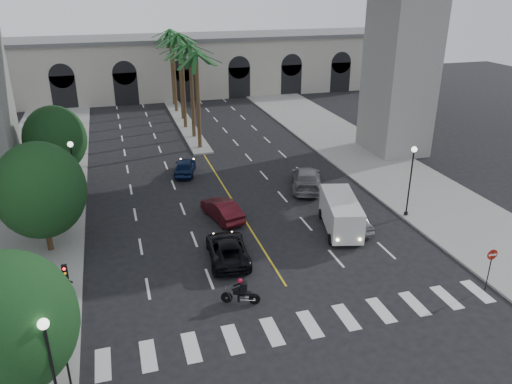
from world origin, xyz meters
name	(u,v)px	position (x,y,z in m)	size (l,w,h in m)	color
ground	(299,307)	(0.00, 0.00, 0.00)	(140.00, 140.00, 0.00)	black
sidewalk_left	(27,221)	(-15.00, 15.00, 0.07)	(8.00, 100.00, 0.15)	gray
sidewalk_right	(398,177)	(15.00, 15.00, 0.07)	(8.00, 100.00, 0.15)	gray
median	(185,123)	(0.00, 38.00, 0.10)	(2.00, 24.00, 0.20)	gray
pier_building	(165,66)	(0.00, 55.00, 4.27)	(71.00, 10.50, 8.50)	#B7B2A4
palm_a	(196,58)	(0.00, 28.00, 9.10)	(3.20, 3.20, 10.30)	#47331E
palm_b	(190,50)	(0.10, 32.00, 9.37)	(3.20, 3.20, 10.60)	#47331E
palm_c	(181,50)	(-0.20, 36.00, 8.91)	(3.20, 3.20, 10.10)	#47331E
palm_d	(179,39)	(0.15, 40.00, 9.65)	(3.20, 3.20, 10.90)	#47331E
palm_e	(172,39)	(-0.10, 44.00, 9.19)	(3.20, 3.20, 10.40)	#47331E
palm_f	(170,34)	(0.20, 48.00, 9.46)	(3.20, 3.20, 10.70)	#47331E
street_tree_near	(8,324)	(-13.00, -3.00, 4.02)	(5.20, 5.20, 6.89)	#382616
street_tree_mid	(40,190)	(-13.00, 10.00, 4.21)	(5.44, 5.44, 7.21)	#382616
street_tree_far	(55,139)	(-13.00, 22.00, 3.90)	(5.04, 5.04, 6.68)	#382616
lamp_post_left_near	(52,368)	(-11.40, -5.00, 3.22)	(0.40, 0.40, 5.35)	black
lamp_post_left_far	(74,170)	(-11.40, 16.00, 3.22)	(0.40, 0.40, 5.35)	black
lamp_post_right	(411,175)	(11.40, 8.00, 3.22)	(0.40, 0.40, 5.35)	black
traffic_signal_near	(62,339)	(-11.30, -2.50, 2.51)	(0.25, 0.18, 3.65)	black
traffic_signal_far	(67,286)	(-11.30, 1.50, 2.51)	(0.25, 0.18, 3.65)	black
motorcycle_rider	(242,292)	(-2.82, 1.19, 0.69)	(1.99, 0.91, 1.52)	black
car_a	(350,218)	(6.71, 7.59, 0.76)	(1.79, 4.44, 1.51)	#A3A4A8
car_b	(222,210)	(-1.50, 11.47, 0.73)	(1.54, 4.42, 1.46)	#440D15
car_c	(228,249)	(-2.45, 5.86, 0.70)	(2.31, 5.01, 1.39)	black
car_d	(307,178)	(6.50, 15.17, 0.84)	(2.35, 5.79, 1.68)	slate
car_e	(185,166)	(-2.64, 21.24, 0.72)	(1.69, 4.20, 1.43)	#0E1E44
cargo_van	(341,213)	(5.84, 7.38, 1.31)	(3.34, 5.84, 2.35)	silver
pedestrian_a	(48,275)	(-12.67, 5.41, 0.98)	(0.61, 0.40, 1.67)	black
pedestrian_b	(66,284)	(-11.71, 4.22, 0.94)	(0.76, 0.60, 1.57)	black
do_not_enter_sign	(491,261)	(10.50, -1.49, 1.86)	(0.63, 0.06, 2.57)	black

